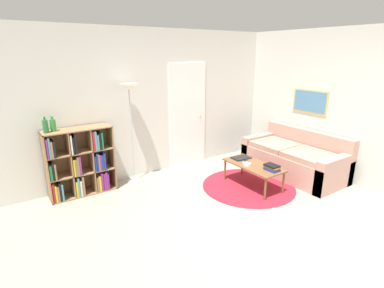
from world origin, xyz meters
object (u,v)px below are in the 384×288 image
at_px(couch, 295,159).
at_px(bowl, 247,164).
at_px(floor_lamp, 130,101).
at_px(laptop, 241,158).
at_px(bottle_left, 45,126).
at_px(bottle_middle, 53,125).
at_px(coffee_table, 253,167).
at_px(bookshelf, 80,164).

bearing_deg(couch, bowl, 177.17).
relative_size(floor_lamp, laptop, 5.25).
relative_size(bottle_left, bottle_middle, 1.06).
height_order(coffee_table, bowl, bowl).
xyz_separation_m(laptop, bottle_left, (-2.91, 1.00, 0.77)).
relative_size(couch, coffee_table, 1.76).
height_order(bowl, bottle_middle, bottle_middle).
bearing_deg(bottle_middle, couch, -20.04).
bearing_deg(bookshelf, bowl, -29.35).
bearing_deg(laptop, bowl, -117.08).
height_order(floor_lamp, bottle_middle, floor_lamp).
height_order(floor_lamp, couch, floor_lamp).
distance_m(floor_lamp, bottle_left, 1.33).
height_order(floor_lamp, laptop, floor_lamp).
bearing_deg(floor_lamp, bowl, -41.79).
bearing_deg(floor_lamp, bottle_left, -180.00).
relative_size(bookshelf, bottle_middle, 4.89).
height_order(couch, coffee_table, couch).
bearing_deg(bookshelf, floor_lamp, -1.17).
bearing_deg(laptop, bottle_middle, 159.72).
bearing_deg(laptop, floor_lamp, 148.32).
bearing_deg(bowl, couch, -2.83).
bearing_deg(bottle_middle, laptop, -20.28).
distance_m(floor_lamp, bottle_middle, 1.22).
xyz_separation_m(couch, bowl, (-1.19, 0.06, 0.13)).
bearing_deg(couch, bottle_middle, 159.96).
xyz_separation_m(bowl, bottle_left, (-2.76, 1.30, 0.76)).
xyz_separation_m(couch, bottle_middle, (-3.85, 1.40, 0.89)).
relative_size(bookshelf, laptop, 3.32).
distance_m(bookshelf, bowl, 2.69).
xyz_separation_m(coffee_table, bottle_middle, (-2.77, 1.38, 0.82)).
distance_m(bookshelf, floor_lamp, 1.28).
relative_size(floor_lamp, couch, 0.94).
height_order(floor_lamp, bowl, floor_lamp).
height_order(bowl, bottle_left, bottle_left).
bearing_deg(bowl, coffee_table, -14.97).
height_order(couch, laptop, couch).
distance_m(laptop, bottle_middle, 3.09).
distance_m(bowl, bottle_middle, 3.07).
bearing_deg(bowl, bottle_middle, 153.13).
bearing_deg(laptop, coffee_table, -96.13).
height_order(bookshelf, floor_lamp, floor_lamp).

